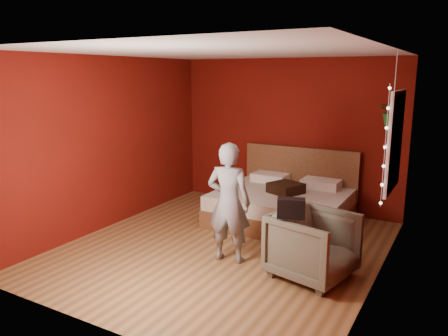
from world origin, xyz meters
TOP-DOWN VIEW (x-y plane):
  - floor at (0.00, 0.00)m, footprint 4.50×4.50m
  - room_walls at (0.00, 0.00)m, footprint 4.04×4.54m
  - window at (1.97, 0.90)m, footprint 0.05×0.97m
  - fairy_lights at (1.94, 0.37)m, footprint 0.04×0.04m
  - bed at (0.29, 1.44)m, footprint 2.01×1.71m
  - person at (0.26, -0.33)m, footprint 0.61×0.46m
  - armchair at (1.34, -0.26)m, footprint 1.03×1.01m
  - handbag at (1.16, -0.55)m, footprint 0.34×0.25m
  - throw_pillow at (0.36, 1.34)m, footprint 0.58×0.58m
  - hanging_plant at (1.88, 1.13)m, footprint 0.38×0.34m

SIDE VIEW (x-z plane):
  - floor at x=0.00m, z-range 0.00..0.00m
  - bed at x=0.29m, z-range -0.27..0.84m
  - armchair at x=1.34m, z-range 0.00..0.79m
  - throw_pillow at x=0.36m, z-range 0.50..0.66m
  - person at x=0.26m, z-range 0.00..1.53m
  - handbag at x=1.16m, z-range 0.79..1.00m
  - fairy_lights at x=1.94m, z-range 0.77..2.22m
  - window at x=1.97m, z-range 0.87..2.14m
  - room_walls at x=0.00m, z-range 0.37..2.99m
  - hanging_plant at x=1.88m, z-range 1.39..2.32m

